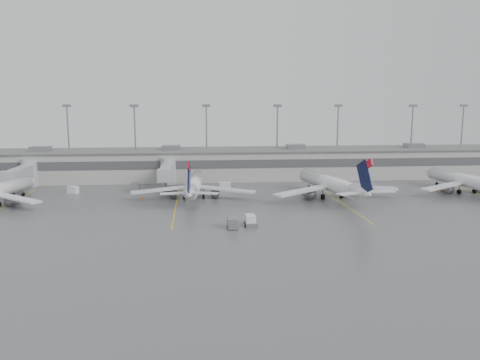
{
  "coord_description": "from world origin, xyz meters",
  "views": [
    {
      "loc": [
        -13.2,
        -72.31,
        20.91
      ],
      "look_at": [
        -4.09,
        24.0,
        5.0
      ],
      "focal_mm": 35.0,
      "sensor_mm": 36.0,
      "label": 1
    }
  ],
  "objects": [
    {
      "name": "jet_far_right",
      "position": [
        49.7,
        30.07,
        3.08
      ],
      "size": [
        27.05,
        30.52,
        9.9
      ],
      "rotation": [
        0.0,
        0.0,
        0.14
      ],
      "color": "white",
      "rests_on": "ground"
    },
    {
      "name": "gse_uld_a",
      "position": [
        -42.15,
        38.92,
        0.82
      ],
      "size": [
        2.74,
        2.34,
        1.64
      ],
      "primitive_type": "cube",
      "rotation": [
        0.0,
        0.0,
        -0.41
      ],
      "color": "white",
      "rests_on": "ground"
    },
    {
      "name": "gse_uld_c",
      "position": [
        20.95,
        43.17,
        0.77
      ],
      "size": [
        2.42,
        1.84,
        1.55
      ],
      "primitive_type": "cube",
      "rotation": [
        0.0,
        0.0,
        0.19
      ],
      "color": "white",
      "rests_on": "ground"
    },
    {
      "name": "cone_a",
      "position": [
        -47.62,
        30.81,
        0.31
      ],
      "size": [
        0.39,
        0.39,
        0.63
      ],
      "primitive_type": "cone",
      "color": "orange",
      "rests_on": "ground"
    },
    {
      "name": "jet_mid_left",
      "position": [
        -13.78,
        30.3,
        3.09
      ],
      "size": [
        27.41,
        30.8,
        9.96
      ],
      "rotation": [
        0.0,
        0.0,
        -0.07
      ],
      "color": "white",
      "rests_on": "ground"
    },
    {
      "name": "baggage_cart",
      "position": [
        -7.26,
        4.2,
        0.97
      ],
      "size": [
        1.73,
        2.92,
        1.85
      ],
      "rotation": [
        0.0,
        0.0,
        0.02
      ],
      "color": "slate",
      "rests_on": "ground"
    },
    {
      "name": "light_masts",
      "position": [
        0.0,
        63.75,
        12.03
      ],
      "size": [
        142.4,
        8.0,
        20.6
      ],
      "color": "gray",
      "rests_on": "ground"
    },
    {
      "name": "jet_bridge_right",
      "position": [
        -20.5,
        45.72,
        3.87
      ],
      "size": [
        4.0,
        17.2,
        7.0
      ],
      "color": "#999B9E",
      "rests_on": "ground"
    },
    {
      "name": "cone_b",
      "position": [
        -25.11,
        30.14,
        0.31
      ],
      "size": [
        0.39,
        0.39,
        0.62
      ],
      "primitive_type": "cone",
      "color": "orange",
      "rests_on": "ground"
    },
    {
      "name": "cone_c",
      "position": [
        13.71,
        38.21,
        0.31
      ],
      "size": [
        0.39,
        0.39,
        0.63
      ],
      "primitive_type": "cone",
      "color": "orange",
      "rests_on": "ground"
    },
    {
      "name": "gse_loader",
      "position": [
        -27.81,
        39.81,
        1.03
      ],
      "size": [
        2.18,
        3.36,
        2.06
      ],
      "primitive_type": "cube",
      "rotation": [
        0.0,
        0.0,
        0.04
      ],
      "color": "slate",
      "rests_on": "ground"
    },
    {
      "name": "stand_markings",
      "position": [
        -0.0,
        24.0,
        0.01
      ],
      "size": [
        105.25,
        40.0,
        0.01
      ],
      "color": "#D8C40C",
      "rests_on": "ground"
    },
    {
      "name": "gse_uld_b",
      "position": [
        -6.21,
        39.77,
        0.96
      ],
      "size": [
        2.85,
        2.04,
        1.91
      ],
      "primitive_type": "cube",
      "rotation": [
        0.0,
        0.0,
        -0.09
      ],
      "color": "white",
      "rests_on": "ground"
    },
    {
      "name": "ground",
      "position": [
        0.0,
        0.0,
        0.0
      ],
      "size": [
        260.0,
        260.0,
        0.0
      ],
      "primitive_type": "plane",
      "color": "#525255",
      "rests_on": "ground"
    },
    {
      "name": "jet_bridge_left",
      "position": [
        -55.5,
        45.72,
        3.87
      ],
      "size": [
        4.0,
        17.2,
        7.0
      ],
      "color": "#999B9E",
      "rests_on": "ground"
    },
    {
      "name": "cone_d",
      "position": [
        43.98,
        32.42,
        0.4
      ],
      "size": [
        0.51,
        0.51,
        0.8
      ],
      "primitive_type": "cone",
      "color": "orange",
      "rests_on": "ground"
    },
    {
      "name": "jet_mid_right",
      "position": [
        16.56,
        27.26,
        3.34
      ],
      "size": [
        29.05,
        32.88,
        10.74
      ],
      "rotation": [
        0.0,
        0.0,
        0.2
      ],
      "color": "white",
      "rests_on": "ground"
    },
    {
      "name": "baggage_tug",
      "position": [
        -4.06,
        5.4,
        0.76
      ],
      "size": [
        2.02,
        3.06,
        1.94
      ],
      "rotation": [
        0.0,
        0.0,
        0.02
      ],
      "color": "white",
      "rests_on": "ground"
    },
    {
      "name": "terminal",
      "position": [
        -0.01,
        57.98,
        4.17
      ],
      "size": [
        152.0,
        17.0,
        9.45
      ],
      "color": "#A09F9B",
      "rests_on": "ground"
    }
  ]
}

